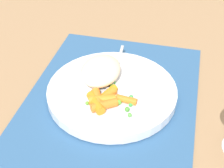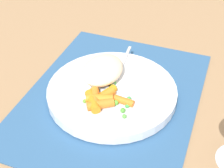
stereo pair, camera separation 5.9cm
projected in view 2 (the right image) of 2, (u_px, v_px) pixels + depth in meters
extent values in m
plane|color=#997551|center=(112.00, 98.00, 0.67)|extent=(2.40, 2.40, 0.00)
cube|color=#2D5684|center=(112.00, 97.00, 0.66)|extent=(0.43, 0.33, 0.01)
cylinder|color=white|center=(112.00, 92.00, 0.66)|extent=(0.25, 0.25, 0.02)
ellipsoid|color=beige|center=(103.00, 70.00, 0.67)|extent=(0.10, 0.08, 0.04)
cylinder|color=orange|center=(93.00, 101.00, 0.61)|extent=(0.05, 0.04, 0.02)
cylinder|color=orange|center=(95.00, 97.00, 0.62)|extent=(0.04, 0.03, 0.02)
cylinder|color=orange|center=(107.00, 92.00, 0.63)|extent=(0.04, 0.03, 0.01)
cylinder|color=orange|center=(124.00, 101.00, 0.61)|extent=(0.02, 0.04, 0.01)
cylinder|color=orange|center=(108.00, 95.00, 0.62)|extent=(0.04, 0.03, 0.02)
cylinder|color=orange|center=(100.00, 99.00, 0.61)|extent=(0.03, 0.05, 0.02)
cylinder|color=orange|center=(99.00, 104.00, 0.60)|extent=(0.04, 0.05, 0.02)
sphere|color=#489335|center=(123.00, 110.00, 0.59)|extent=(0.01, 0.01, 0.01)
sphere|color=#5AA42E|center=(84.00, 101.00, 0.61)|extent=(0.01, 0.01, 0.01)
sphere|color=#539F41|center=(124.00, 116.00, 0.58)|extent=(0.01, 0.01, 0.01)
sphere|color=green|center=(127.00, 106.00, 0.60)|extent=(0.01, 0.01, 0.01)
sphere|color=green|center=(114.00, 101.00, 0.61)|extent=(0.01, 0.01, 0.01)
sphere|color=#5AAF34|center=(116.00, 103.00, 0.61)|extent=(0.01, 0.01, 0.01)
sphere|color=#599E3D|center=(129.00, 105.00, 0.61)|extent=(0.01, 0.01, 0.01)
sphere|color=#499A40|center=(113.00, 82.00, 0.66)|extent=(0.01, 0.01, 0.01)
sphere|color=#56AD37|center=(115.00, 85.00, 0.65)|extent=(0.01, 0.01, 0.01)
sphere|color=#57AA3C|center=(93.00, 107.00, 0.60)|extent=(0.01, 0.01, 0.01)
sphere|color=green|center=(96.00, 89.00, 0.64)|extent=(0.01, 0.01, 0.01)
sphere|color=green|center=(129.00, 99.00, 0.62)|extent=(0.01, 0.01, 0.01)
sphere|color=#459041|center=(114.00, 88.00, 0.64)|extent=(0.01, 0.01, 0.01)
cube|color=silver|center=(108.00, 96.00, 0.63)|extent=(0.05, 0.02, 0.01)
cube|color=silver|center=(121.00, 66.00, 0.70)|extent=(0.15, 0.02, 0.01)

